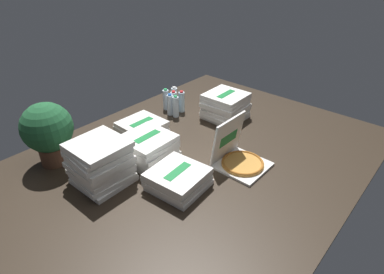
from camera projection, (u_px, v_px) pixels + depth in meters
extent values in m
cube|color=#2D2319|center=(198.00, 158.00, 2.73)|extent=(3.20, 2.40, 0.02)
cube|color=white|center=(242.00, 165.00, 2.60)|extent=(0.37, 0.37, 0.02)
cylinder|color=#C6893D|center=(243.00, 163.00, 2.59)|extent=(0.34, 0.34, 0.02)
torus|color=#A96324|center=(243.00, 163.00, 2.59)|extent=(0.34, 0.34, 0.02)
cube|color=white|center=(228.00, 138.00, 2.59)|extent=(0.37, 0.07, 0.37)
cube|color=#197A38|center=(229.00, 139.00, 2.59)|extent=(0.22, 0.02, 0.09)
cube|color=white|center=(142.00, 131.00, 3.06)|extent=(0.39, 0.39, 0.04)
cube|color=#197A38|center=(142.00, 129.00, 3.05)|extent=(0.25, 0.08, 0.00)
cube|color=white|center=(141.00, 127.00, 3.05)|extent=(0.38, 0.38, 0.04)
cube|color=white|center=(142.00, 124.00, 3.03)|extent=(0.38, 0.38, 0.04)
cube|color=#197A38|center=(142.00, 122.00, 3.02)|extent=(0.24, 0.07, 0.00)
cube|color=white|center=(179.00, 185.00, 2.38)|extent=(0.40, 0.40, 0.04)
cube|color=white|center=(178.00, 181.00, 2.36)|extent=(0.40, 0.40, 0.04)
cube|color=#197A38|center=(178.00, 179.00, 2.35)|extent=(0.25, 0.09, 0.00)
cube|color=white|center=(177.00, 176.00, 2.34)|extent=(0.40, 0.40, 0.04)
cube|color=white|center=(178.00, 173.00, 2.31)|extent=(0.40, 0.40, 0.04)
cube|color=#197A38|center=(178.00, 171.00, 2.30)|extent=(0.25, 0.09, 0.00)
cube|color=white|center=(225.00, 116.00, 3.33)|extent=(0.38, 0.38, 0.04)
cube|color=#197A38|center=(225.00, 114.00, 3.32)|extent=(0.24, 0.07, 0.00)
cube|color=white|center=(225.00, 114.00, 3.29)|extent=(0.38, 0.38, 0.04)
cube|color=white|center=(226.00, 110.00, 3.28)|extent=(0.39, 0.39, 0.04)
cube|color=#197A38|center=(226.00, 108.00, 3.27)|extent=(0.25, 0.08, 0.00)
cube|color=white|center=(226.00, 106.00, 3.26)|extent=(0.37, 0.37, 0.04)
cube|color=white|center=(225.00, 103.00, 3.24)|extent=(0.40, 0.40, 0.04)
cube|color=white|center=(226.00, 99.00, 3.23)|extent=(0.39, 0.39, 0.04)
cube|color=white|center=(226.00, 96.00, 3.21)|extent=(0.38, 0.38, 0.04)
cube|color=#197A38|center=(226.00, 94.00, 3.20)|extent=(0.24, 0.07, 0.00)
cube|color=white|center=(104.00, 179.00, 2.44)|extent=(0.38, 0.38, 0.04)
cube|color=#197A38|center=(104.00, 177.00, 2.43)|extent=(0.24, 0.07, 0.00)
cube|color=white|center=(103.00, 175.00, 2.42)|extent=(0.40, 0.40, 0.04)
cube|color=white|center=(101.00, 170.00, 2.41)|extent=(0.37, 0.37, 0.04)
cube|color=#197A38|center=(101.00, 168.00, 2.40)|extent=(0.24, 0.07, 0.00)
cube|color=white|center=(101.00, 166.00, 2.39)|extent=(0.41, 0.41, 0.04)
cube|color=white|center=(99.00, 163.00, 2.36)|extent=(0.37, 0.37, 0.04)
cube|color=white|center=(100.00, 159.00, 2.34)|extent=(0.39, 0.39, 0.04)
cube|color=#197A38|center=(100.00, 157.00, 2.32)|extent=(0.25, 0.08, 0.00)
cube|color=white|center=(97.00, 154.00, 2.32)|extent=(0.40, 0.40, 0.04)
cube|color=white|center=(97.00, 149.00, 2.31)|extent=(0.39, 0.39, 0.04)
cube|color=white|center=(98.00, 145.00, 2.28)|extent=(0.38, 0.38, 0.04)
cube|color=white|center=(150.00, 158.00, 2.68)|extent=(0.38, 0.38, 0.04)
cube|color=white|center=(150.00, 154.00, 2.66)|extent=(0.39, 0.39, 0.04)
cube|color=#197A38|center=(150.00, 152.00, 2.65)|extent=(0.24, 0.08, 0.00)
cube|color=white|center=(147.00, 150.00, 2.64)|extent=(0.39, 0.39, 0.04)
cube|color=#197A38|center=(147.00, 148.00, 2.63)|extent=(0.25, 0.08, 0.00)
cube|color=white|center=(148.00, 147.00, 2.61)|extent=(0.40, 0.40, 0.04)
cube|color=white|center=(148.00, 143.00, 2.59)|extent=(0.37, 0.37, 0.04)
cube|color=#197A38|center=(147.00, 141.00, 2.58)|extent=(0.24, 0.07, 0.00)
cube|color=white|center=(147.00, 138.00, 2.58)|extent=(0.38, 0.38, 0.04)
cube|color=#197A38|center=(147.00, 136.00, 2.57)|extent=(0.24, 0.07, 0.00)
cylinder|color=white|center=(174.00, 102.00, 3.41)|extent=(0.07, 0.07, 0.22)
cylinder|color=red|center=(173.00, 92.00, 3.35)|extent=(0.04, 0.04, 0.02)
cylinder|color=silver|center=(176.00, 107.00, 3.31)|extent=(0.07, 0.07, 0.22)
cylinder|color=#239951|center=(175.00, 96.00, 3.25)|extent=(0.04, 0.04, 0.02)
cylinder|color=silver|center=(166.00, 100.00, 3.46)|extent=(0.07, 0.07, 0.22)
cylinder|color=#239951|center=(165.00, 90.00, 3.40)|extent=(0.04, 0.04, 0.02)
cylinder|color=silver|center=(182.00, 102.00, 3.41)|extent=(0.07, 0.07, 0.22)
cylinder|color=red|center=(181.00, 92.00, 3.35)|extent=(0.04, 0.04, 0.02)
cylinder|color=white|center=(174.00, 98.00, 3.50)|extent=(0.07, 0.07, 0.22)
cylinder|color=white|center=(174.00, 88.00, 3.44)|extent=(0.04, 0.04, 0.02)
cylinder|color=silver|center=(170.00, 105.00, 3.35)|extent=(0.07, 0.07, 0.22)
cylinder|color=blue|center=(170.00, 95.00, 3.28)|extent=(0.04, 0.04, 0.02)
cylinder|color=#513323|center=(54.00, 154.00, 2.62)|extent=(0.22, 0.22, 0.16)
sphere|color=#205931|center=(47.00, 127.00, 2.50)|extent=(0.40, 0.40, 0.40)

